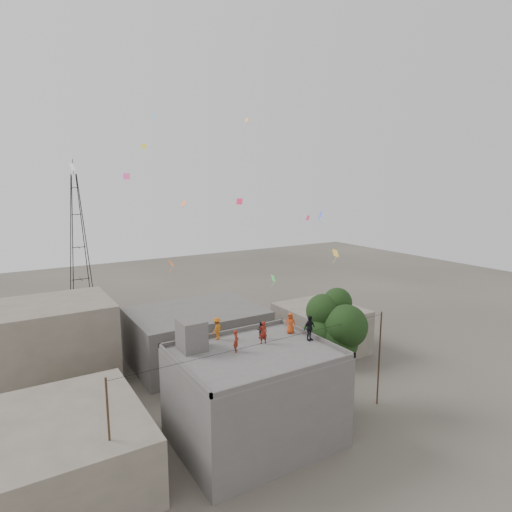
{
  "coord_description": "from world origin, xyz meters",
  "views": [
    {
      "loc": [
        -13.46,
        -22.25,
        16.92
      ],
      "look_at": [
        1.58,
        2.37,
        11.93
      ],
      "focal_mm": 30.0,
      "sensor_mm": 36.0,
      "label": 1
    }
  ],
  "objects_px": {
    "transmission_tower": "(78,240)",
    "person_dark_adult": "(309,328)",
    "person_red_adult": "(263,332)",
    "stair_head_box": "(192,335)",
    "tree": "(335,330)"
  },
  "relations": [
    {
      "from": "transmission_tower",
      "to": "person_red_adult",
      "type": "bearing_deg",
      "value": -82.17
    },
    {
      "from": "tree",
      "to": "transmission_tower",
      "type": "distance_m",
      "value": 41.12
    },
    {
      "from": "person_red_adult",
      "to": "person_dark_adult",
      "type": "relative_size",
      "value": 0.89
    },
    {
      "from": "transmission_tower",
      "to": "person_red_adult",
      "type": "xyz_separation_m",
      "value": [
        5.35,
        -38.94,
        -2.18
      ]
    },
    {
      "from": "transmission_tower",
      "to": "person_dark_adult",
      "type": "relative_size",
      "value": 11.33
    },
    {
      "from": "tree",
      "to": "person_dark_adult",
      "type": "bearing_deg",
      "value": -166.59
    },
    {
      "from": "stair_head_box",
      "to": "tree",
      "type": "height_order",
      "value": "tree"
    },
    {
      "from": "stair_head_box",
      "to": "person_dark_adult",
      "type": "relative_size",
      "value": 1.13
    },
    {
      "from": "tree",
      "to": "person_red_adult",
      "type": "relative_size",
      "value": 5.79
    },
    {
      "from": "tree",
      "to": "stair_head_box",
      "type": "bearing_deg",
      "value": 169.26
    },
    {
      "from": "tree",
      "to": "person_red_adult",
      "type": "bearing_deg",
      "value": 175.56
    },
    {
      "from": "transmission_tower",
      "to": "person_dark_adult",
      "type": "distance_m",
      "value": 41.03
    },
    {
      "from": "transmission_tower",
      "to": "person_dark_adult",
      "type": "xyz_separation_m",
      "value": [
        8.4,
        -40.11,
        -2.09
      ]
    },
    {
      "from": "transmission_tower",
      "to": "stair_head_box",
      "type": "bearing_deg",
      "value": -88.77
    },
    {
      "from": "stair_head_box",
      "to": "transmission_tower",
      "type": "distance_m",
      "value": 37.46
    }
  ]
}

